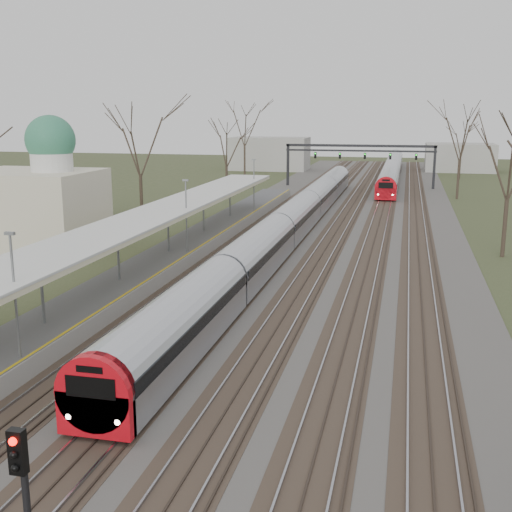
{
  "coord_description": "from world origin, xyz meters",
  "views": [
    {
      "loc": [
        6.82,
        -7.08,
        10.47
      ],
      "look_at": [
        -1.79,
        29.68,
        2.0
      ],
      "focal_mm": 45.0,
      "sensor_mm": 36.0,
      "label": 1
    }
  ],
  "objects": [
    {
      "name": "signal_post",
      "position": [
        -0.75,
        3.63,
        2.72
      ],
      "size": [
        0.35,
        0.45,
        4.1
      ],
      "color": "black",
      "rests_on": "ground"
    },
    {
      "name": "signal_gantry",
      "position": [
        0.29,
        84.99,
        4.91
      ],
      "size": [
        21.0,
        0.59,
        6.08
      ],
      "color": "black",
      "rests_on": "ground"
    },
    {
      "name": "platform",
      "position": [
        -9.05,
        37.5,
        0.5
      ],
      "size": [
        3.5,
        69.0,
        1.0
      ],
      "primitive_type": "cube",
      "color": "#9E9B93",
      "rests_on": "ground"
    },
    {
      "name": "tree_east_far",
      "position": [
        14.0,
        42.0,
        7.29
      ],
      "size": [
        5.0,
        5.0,
        10.3
      ],
      "color": "#2D231C",
      "rests_on": "ground"
    },
    {
      "name": "train_far",
      "position": [
        4.5,
        100.0,
        1.48
      ],
      "size": [
        2.62,
        60.21,
        3.05
      ],
      "color": "#B8BBC4",
      "rests_on": "ground"
    },
    {
      "name": "train_near",
      "position": [
        -2.5,
        47.34,
        1.48
      ],
      "size": [
        2.62,
        75.21,
        3.05
      ],
      "color": "#B8BBC4",
      "rests_on": "ground"
    },
    {
      "name": "dome_building",
      "position": [
        -21.71,
        38.0,
        3.72
      ],
      "size": [
        10.0,
        8.0,
        10.3
      ],
      "color": "beige",
      "rests_on": "ground"
    },
    {
      "name": "canopy",
      "position": [
        -9.05,
        32.99,
        3.93
      ],
      "size": [
        4.1,
        50.0,
        3.11
      ],
      "color": "slate",
      "rests_on": "platform"
    },
    {
      "name": "track_bed",
      "position": [
        0.26,
        55.0,
        0.06
      ],
      "size": [
        24.0,
        160.0,
        0.22
      ],
      "color": "#474442",
      "rests_on": "ground"
    },
    {
      "name": "tree_west_far",
      "position": [
        -17.0,
        48.0,
        8.02
      ],
      "size": [
        5.5,
        5.5,
        11.33
      ],
      "color": "#2D231C",
      "rests_on": "ground"
    }
  ]
}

